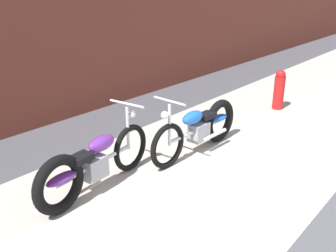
# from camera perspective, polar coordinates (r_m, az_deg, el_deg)

# --- Properties ---
(ground_plane) EXTENTS (80.00, 80.00, 0.00)m
(ground_plane) POSITION_cam_1_polar(r_m,az_deg,el_deg) (4.78, 21.11, -13.01)
(ground_plane) COLOR #47474C
(sidewalk_slab) EXTENTS (36.00, 3.50, 0.01)m
(sidewalk_slab) POSITION_cam_1_polar(r_m,az_deg,el_deg) (5.45, 3.63, -6.96)
(sidewalk_slab) COLOR #B2ADA3
(sidewalk_slab) RESTS_ON ground
(motorcycle_purple) EXTENTS (2.00, 0.58, 1.03)m
(motorcycle_purple) POSITION_cam_1_polar(r_m,az_deg,el_deg) (4.85, -11.81, -5.92)
(motorcycle_purple) COLOR black
(motorcycle_purple) RESTS_ON ground
(motorcycle_blue) EXTENTS (2.01, 0.58, 1.03)m
(motorcycle_blue) POSITION_cam_1_polar(r_m,az_deg,el_deg) (5.98, 5.14, -0.15)
(motorcycle_blue) COLOR black
(motorcycle_blue) RESTS_ON ground
(fire_hydrant) EXTENTS (0.22, 0.22, 0.84)m
(fire_hydrant) POSITION_cam_1_polar(r_m,az_deg,el_deg) (8.25, 16.45, 5.33)
(fire_hydrant) COLOR red
(fire_hydrant) RESTS_ON ground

